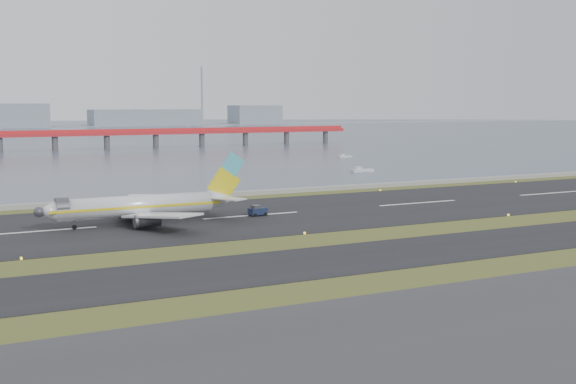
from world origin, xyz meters
TOP-DOWN VIEW (x-y plane):
  - ground at (0.00, 0.00)m, footprint 1000.00×1000.00m
  - taxiway_strip at (0.00, -12.00)m, footprint 1000.00×18.00m
  - runway_strip at (0.00, 30.00)m, footprint 1000.00×45.00m
  - seawall at (0.00, 60.00)m, footprint 1000.00×2.50m
  - bay_water at (0.00, 460.00)m, footprint 1400.00×800.00m
  - red_pier at (20.00, 250.00)m, footprint 260.00×5.00m
  - far_shoreline at (13.62, 620.00)m, footprint 1400.00×80.00m
  - airliner at (-21.36, 29.53)m, footprint 38.52×32.89m
  - pushback_tug at (0.92, 29.16)m, footprint 3.69×2.47m
  - workboat_near at (68.09, 97.96)m, footprint 7.64×2.75m
  - workboat_far at (94.85, 153.86)m, footprint 6.58×2.74m

SIDE VIEW (x-z plane):
  - ground at x=0.00m, z-range 0.00..0.00m
  - bay_water at x=0.00m, z-range -0.65..0.65m
  - taxiway_strip at x=0.00m, z-range 0.00..0.10m
  - runway_strip at x=0.00m, z-range 0.00..0.10m
  - workboat_far at x=94.85m, z-range -0.28..1.27m
  - seawall at x=0.00m, z-range 0.00..1.00m
  - workboat_near at x=68.09m, z-range -0.34..1.49m
  - pushback_tug at x=0.92m, z-range -0.03..2.18m
  - airliner at x=-21.36m, z-range -2.94..9.86m
  - far_shoreline at x=13.62m, z-range -24.18..36.32m
  - red_pier at x=20.00m, z-range 2.18..12.38m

